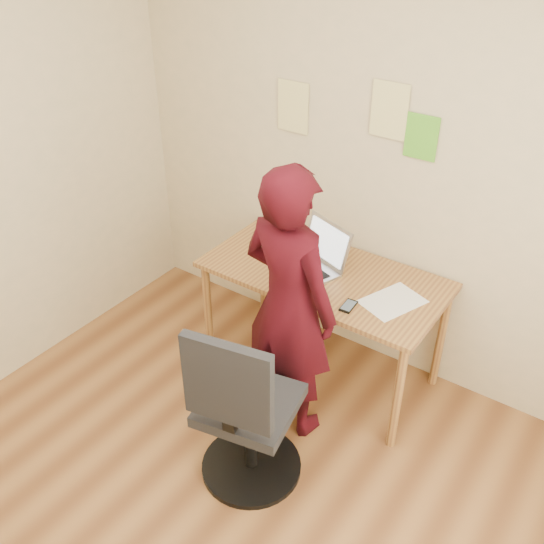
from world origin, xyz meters
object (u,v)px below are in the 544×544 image
Objects in this scene: laptop at (313,260)px; phone at (349,306)px; office_chair at (244,419)px; desk at (323,285)px; person at (289,305)px.

laptop reaches higher than phone.
laptop is 1.04m from office_chair.
laptop is 0.44× the size of office_chair.
desk is at bearing 138.74° from phone.
office_chair is (-0.15, -0.73, -0.31)m from phone.
desk is 1.37× the size of office_chair.
laptop is at bearing -65.83° from person.
laptop is at bearing 90.85° from office_chair.
person is at bearing -83.66° from desk.
desk is 0.36m from phone.
laptop reaches higher than desk.
person reaches higher than phone.
phone is (0.36, -0.22, -0.05)m from laptop.
office_chair is 0.64× the size of person.
person reaches higher than desk.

